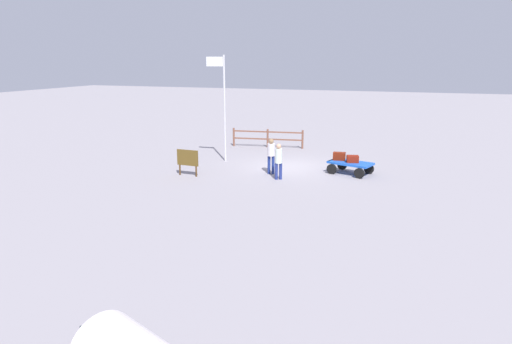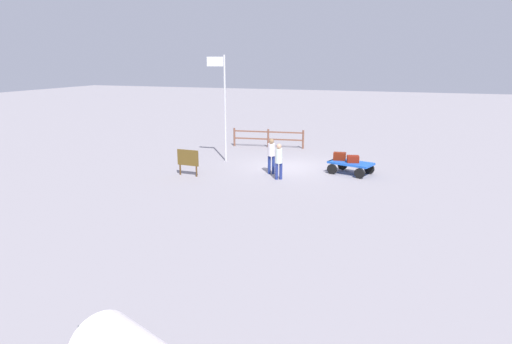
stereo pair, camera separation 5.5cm
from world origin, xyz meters
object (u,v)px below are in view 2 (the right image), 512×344
object	(u,v)px
suitcase_dark	(353,159)
suitcase_maroon	(340,156)
flagpole	(223,100)
worker_lead	(279,159)
luggage_cart	(350,165)
signboard	(188,159)
worker_trailing	(271,153)

from	to	relation	value
suitcase_dark	suitcase_maroon	xyz separation A→B (m)	(0.69, -0.30, 0.03)
suitcase_dark	flagpole	world-z (taller)	flagpole
worker_lead	luggage_cart	bearing A→B (deg)	-143.92
luggage_cart	suitcase_dark	size ratio (longest dim) A/B	3.56
flagpole	signboard	bearing A→B (deg)	85.27
suitcase_dark	suitcase_maroon	bearing A→B (deg)	-23.21
signboard	worker_trailing	bearing A→B (deg)	-154.88
worker_lead	worker_trailing	bearing A→B (deg)	-54.33
signboard	luggage_cart	bearing A→B (deg)	-157.75
suitcase_dark	flagpole	size ratio (longest dim) A/B	0.11
worker_trailing	signboard	size ratio (longest dim) A/B	1.37
suitcase_dark	worker_lead	world-z (taller)	worker_lead
suitcase_dark	worker_trailing	size ratio (longest dim) A/B	0.37
luggage_cart	signboard	world-z (taller)	signboard
luggage_cart	suitcase_dark	distance (m)	0.34
flagpole	signboard	distance (m)	4.37
worker_trailing	worker_lead	bearing A→B (deg)	125.67
worker_lead	worker_trailing	world-z (taller)	worker_trailing
signboard	suitcase_maroon	bearing A→B (deg)	-154.24
worker_trailing	signboard	xyz separation A→B (m)	(3.60, 1.69, -0.21)
worker_trailing	luggage_cart	bearing A→B (deg)	-160.74
suitcase_maroon	signboard	world-z (taller)	signboard
suitcase_maroon	worker_lead	size ratio (longest dim) A/B	0.37
luggage_cart	flagpole	bearing A→B (deg)	-5.24
flagpole	suitcase_dark	bearing A→B (deg)	174.47
flagpole	luggage_cart	bearing A→B (deg)	174.76
worker_trailing	suitcase_maroon	bearing A→B (deg)	-153.49
worker_lead	worker_trailing	xyz separation A→B (m)	(0.64, -0.90, 0.07)
luggage_cart	worker_trailing	size ratio (longest dim) A/B	1.32
suitcase_dark	worker_lead	distance (m)	3.73
suitcase_dark	signboard	world-z (taller)	signboard
signboard	flagpole	bearing A→B (deg)	-94.73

